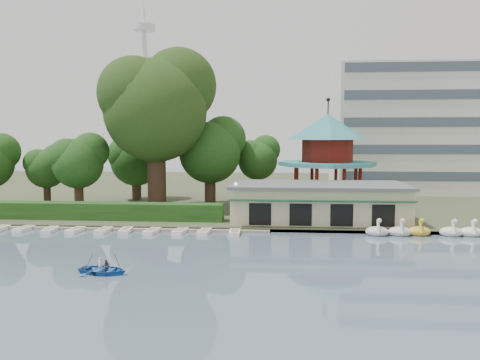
# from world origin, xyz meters

# --- Properties ---
(ground_plane) EXTENTS (220.00, 220.00, 0.00)m
(ground_plane) POSITION_xyz_m (0.00, 0.00, 0.00)
(ground_plane) COLOR slate
(ground_plane) RESTS_ON ground
(shore) EXTENTS (220.00, 70.00, 0.40)m
(shore) POSITION_xyz_m (0.00, 52.00, 0.20)
(shore) COLOR #424930
(shore) RESTS_ON ground
(embankment) EXTENTS (220.00, 0.60, 0.30)m
(embankment) POSITION_xyz_m (0.00, 17.30, 0.15)
(embankment) COLOR gray
(embankment) RESTS_ON ground
(dock) EXTENTS (34.00, 1.60, 0.24)m
(dock) POSITION_xyz_m (-12.00, 17.20, 0.12)
(dock) COLOR gray
(dock) RESTS_ON ground
(boathouse) EXTENTS (18.60, 9.39, 3.90)m
(boathouse) POSITION_xyz_m (10.00, 21.97, 2.37)
(boathouse) COLOR beige
(boathouse) RESTS_ON shore
(pavilion) EXTENTS (12.40, 12.40, 13.50)m
(pavilion) POSITION_xyz_m (12.00, 32.00, 7.48)
(pavilion) COLOR beige
(pavilion) RESTS_ON shore
(office_building) EXTENTS (38.00, 18.00, 20.00)m
(office_building) POSITION_xyz_m (32.67, 49.00, 9.73)
(office_building) COLOR silver
(office_building) RESTS_ON shore
(broadcast_tower) EXTENTS (8.00, 8.00, 96.00)m
(broadcast_tower) POSITION_xyz_m (-42.00, 140.00, 33.98)
(broadcast_tower) COLOR silver
(broadcast_tower) RESTS_ON ground
(hedge) EXTENTS (30.00, 2.00, 1.80)m
(hedge) POSITION_xyz_m (-15.00, 20.50, 1.30)
(hedge) COLOR #214A18
(hedge) RESTS_ON shore
(lamp_post) EXTENTS (0.36, 0.36, 4.28)m
(lamp_post) POSITION_xyz_m (1.50, 19.00, 3.34)
(lamp_post) COLOR black
(lamp_post) RESTS_ON shore
(big_tree) EXTENTS (13.70, 12.77, 19.80)m
(big_tree) POSITION_xyz_m (-8.83, 28.20, 13.43)
(big_tree) COLOR #3A281C
(big_tree) RESTS_ON shore
(small_trees) EXTENTS (39.39, 16.72, 11.57)m
(small_trees) POSITION_xyz_m (-12.55, 31.67, 6.81)
(small_trees) COLOR #3A281C
(small_trees) RESTS_ON shore
(moored_rowboats) EXTENTS (30.03, 2.78, 0.36)m
(moored_rowboats) POSITION_xyz_m (-12.73, 15.79, 0.18)
(moored_rowboats) COLOR white
(moored_rowboats) RESTS_ON ground
(rowboat_with_passengers) EXTENTS (5.25, 4.15, 2.01)m
(rowboat_with_passengers) POSITION_xyz_m (-6.10, 2.35, 0.49)
(rowboat_with_passengers) COLOR #2665B7
(rowboat_with_passengers) RESTS_ON ground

